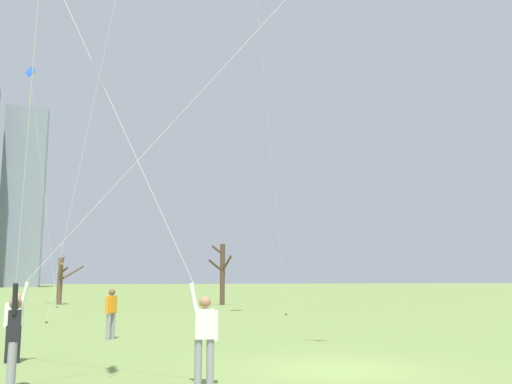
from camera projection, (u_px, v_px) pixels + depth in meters
ground_plane at (336, 369)px, 12.30m from camera, size 400.00×400.00×0.00m
kite_flyer_midfield_left_green at (164, 243)px, 10.42m from camera, size 7.45×0.38×15.82m
kite_flyer_midfield_right_orange at (23, 216)px, 9.69m from camera, size 0.79×4.64×13.10m
kite_flyer_midfield_center_white at (57, 273)px, 13.44m from camera, size 8.24×2.90×11.21m
bystander_watching_nearby at (111, 311)px, 18.38m from camera, size 0.37×0.41×1.62m
distant_kite_low_near_trees_blue at (32, 89)px, 40.63m from camera, size 3.20×1.48×17.27m
distant_kite_drifting_right_purple at (113, 12)px, 31.54m from camera, size 3.17×4.45×19.44m
bare_tree_leftmost at (222, 271)px, 42.53m from camera, size 1.66×2.38×4.55m
bare_tree_left_of_center at (61, 278)px, 43.03m from camera, size 1.91×2.84×3.73m
skyline_wide_slab at (23, 196)px, 135.07m from camera, size 9.51×6.38×42.93m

